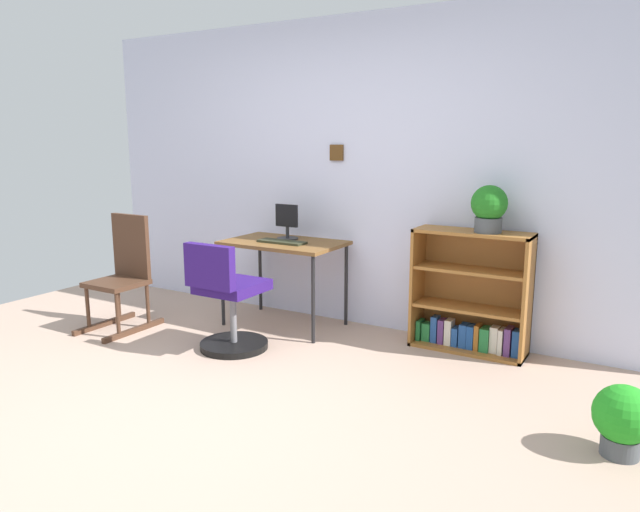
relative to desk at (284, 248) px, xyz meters
The scene contains 10 objects.
ground_plane 1.89m from the desk, 77.42° to the right, with size 6.24×6.24×0.00m, color tan.
wall_back 0.84m from the desk, 47.69° to the left, with size 5.20×0.12×2.57m.
desk is the anchor object (origin of this frame).
monitor 0.23m from the desk, 108.01° to the left, with size 0.21×0.18×0.30m.
keyboard 0.11m from the desk, 67.43° to the right, with size 0.41×0.15×0.02m, color #2C2F1D.
office_chair 0.80m from the desk, 90.91° to the right, with size 0.52×0.55×0.85m.
rocking_chair 1.36m from the desk, 147.14° to the right, with size 0.42×0.64×0.96m.
bookshelf_low 1.59m from the desk, ahead, with size 0.86×0.30×0.92m.
potted_plant_on_shelf 1.72m from the desk, ahead, with size 0.26×0.26×0.34m.
potted_plant_floor 2.86m from the desk, 19.06° to the right, with size 0.30×0.30×0.38m.
Camera 1 is at (2.37, -2.34, 1.59)m, focal length 33.22 mm.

